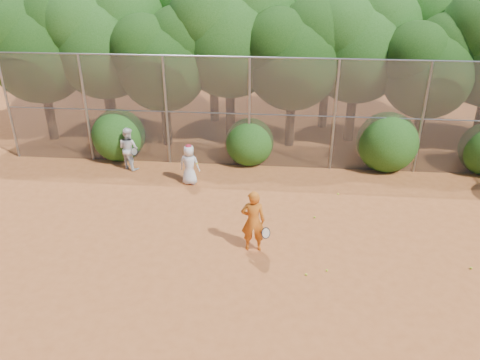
# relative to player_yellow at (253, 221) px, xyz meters

# --- Properties ---
(ground) EXTENTS (80.00, 80.00, 0.00)m
(ground) POSITION_rel_player_yellow_xyz_m (0.47, -0.57, -0.87)
(ground) COLOR #AD5727
(ground) RESTS_ON ground
(fence_back) EXTENTS (20.05, 0.09, 4.03)m
(fence_back) POSITION_rel_player_yellow_xyz_m (0.35, 5.43, 1.18)
(fence_back) COLOR gray
(fence_back) RESTS_ON ground
(tree_0) EXTENTS (4.38, 3.81, 6.00)m
(tree_0) POSITION_rel_player_yellow_xyz_m (-8.97, 7.47, 3.06)
(tree_0) COLOR black
(tree_0) RESTS_ON ground
(tree_1) EXTENTS (4.64, 4.03, 6.35)m
(tree_1) POSITION_rel_player_yellow_xyz_m (-6.47, 7.97, 3.29)
(tree_1) COLOR black
(tree_1) RESTS_ON ground
(tree_2) EXTENTS (3.99, 3.47, 5.47)m
(tree_2) POSITION_rel_player_yellow_xyz_m (-3.98, 7.26, 2.71)
(tree_2) COLOR black
(tree_2) RESTS_ON ground
(tree_3) EXTENTS (4.89, 4.26, 6.70)m
(tree_3) POSITION_rel_player_yellow_xyz_m (-1.46, 8.27, 3.52)
(tree_3) COLOR black
(tree_3) RESTS_ON ground
(tree_4) EXTENTS (4.19, 3.64, 5.73)m
(tree_4) POSITION_rel_player_yellow_xyz_m (1.03, 7.66, 2.88)
(tree_4) COLOR black
(tree_4) RESTS_ON ground
(tree_5) EXTENTS (4.51, 3.92, 6.17)m
(tree_5) POSITION_rel_player_yellow_xyz_m (3.53, 8.47, 3.17)
(tree_5) COLOR black
(tree_5) RESTS_ON ground
(tree_6) EXTENTS (3.86, 3.36, 5.29)m
(tree_6) POSITION_rel_player_yellow_xyz_m (6.02, 7.46, 2.59)
(tree_6) COLOR black
(tree_6) RESTS_ON ground
(tree_9) EXTENTS (4.83, 4.20, 6.62)m
(tree_9) POSITION_rel_player_yellow_xyz_m (-7.46, 10.27, 3.46)
(tree_9) COLOR black
(tree_9) RESTS_ON ground
(tree_10) EXTENTS (5.15, 4.48, 7.06)m
(tree_10) POSITION_rel_player_yellow_xyz_m (-2.46, 10.47, 3.75)
(tree_10) COLOR black
(tree_10) RESTS_ON ground
(tree_11) EXTENTS (4.64, 4.03, 6.35)m
(tree_11) POSITION_rel_player_yellow_xyz_m (2.53, 10.07, 3.29)
(tree_11) COLOR black
(tree_11) RESTS_ON ground
(tree_12) EXTENTS (5.02, 4.37, 6.88)m
(tree_12) POSITION_rel_player_yellow_xyz_m (7.04, 10.67, 3.64)
(tree_12) COLOR black
(tree_12) RESTS_ON ground
(bush_0) EXTENTS (2.00, 2.00, 2.00)m
(bush_0) POSITION_rel_player_yellow_xyz_m (-5.53, 5.73, 0.13)
(bush_0) COLOR #1C4912
(bush_0) RESTS_ON ground
(bush_1) EXTENTS (1.80, 1.80, 1.80)m
(bush_1) POSITION_rel_player_yellow_xyz_m (-0.53, 5.73, 0.03)
(bush_1) COLOR #1C4912
(bush_1) RESTS_ON ground
(bush_2) EXTENTS (2.20, 2.20, 2.20)m
(bush_2) POSITION_rel_player_yellow_xyz_m (4.47, 5.73, 0.23)
(bush_2) COLOR #1C4912
(bush_2) RESTS_ON ground
(player_yellow) EXTENTS (0.84, 0.59, 1.75)m
(player_yellow) POSITION_rel_player_yellow_xyz_m (0.00, 0.00, 0.00)
(player_yellow) COLOR #C96217
(player_yellow) RESTS_ON ground
(player_teen) EXTENTS (0.74, 0.54, 1.44)m
(player_teen) POSITION_rel_player_yellow_xyz_m (-2.42, 3.73, -0.16)
(player_teen) COLOR silver
(player_teen) RESTS_ON ground
(player_white) EXTENTS (0.95, 0.88, 1.57)m
(player_white) POSITION_rel_player_yellow_xyz_m (-4.85, 4.77, -0.09)
(player_white) COLOR white
(player_white) RESTS_ON ground
(ball_0) EXTENTS (0.07, 0.07, 0.07)m
(ball_0) POSITION_rel_player_yellow_xyz_m (1.74, 1.77, -0.84)
(ball_0) COLOR #C0D025
(ball_0) RESTS_ON ground
(ball_1) EXTENTS (0.07, 0.07, 0.07)m
(ball_1) POSITION_rel_player_yellow_xyz_m (1.92, -0.82, -0.84)
(ball_1) COLOR #C0D025
(ball_1) RESTS_ON ground
(ball_2) EXTENTS (0.07, 0.07, 0.07)m
(ball_2) POSITION_rel_player_yellow_xyz_m (5.55, -0.38, -0.84)
(ball_2) COLOR #C0D025
(ball_2) RESTS_ON ground
(ball_3) EXTENTS (0.07, 0.07, 0.07)m
(ball_3) POSITION_rel_player_yellow_xyz_m (1.40, -1.03, -0.84)
(ball_3) COLOR #C0D025
(ball_3) RESTS_ON ground
(ball_4) EXTENTS (0.07, 0.07, 0.07)m
(ball_4) POSITION_rel_player_yellow_xyz_m (2.59, 3.36, -0.84)
(ball_4) COLOR #C0D025
(ball_4) RESTS_ON ground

